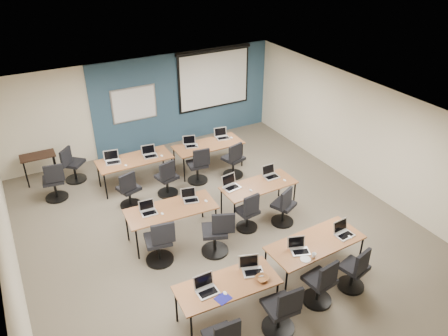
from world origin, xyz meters
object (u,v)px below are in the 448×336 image
training_table_front_left (227,286)px  training_table_mid_right (259,186)px  training_table_back_left (135,160)px  laptop_4 (148,210)px  training_table_front_right (315,244)px  laptop_3 (343,231)px  laptop_6 (231,184)px  utility_table (38,159)px  training_table_mid_left (171,210)px  projector_screen (214,76)px  task_chair_7 (284,209)px  laptop_10 (191,144)px  task_chair_4 (160,245)px  laptop_5 (190,197)px  laptop_11 (222,136)px  task_chair_9 (167,181)px  task_chair_6 (248,215)px  task_chair_11 (234,162)px  laptop_2 (299,248)px  task_chair_8 (129,192)px  task_chair_2 (321,285)px  task_chair_1 (282,313)px  whiteboard (134,104)px  laptop_1 (251,268)px  laptop_8 (112,159)px  spare_chair_b (55,184)px  spare_chair_a (72,167)px  laptop_7 (270,174)px  task_chair_10 (198,168)px  task_chair_3 (355,272)px  laptop_9 (150,153)px

training_table_front_left → training_table_mid_right: 3.16m
training_table_back_left → laptop_4: laptop_4 is taller
training_table_front_right → laptop_3: laptop_3 is taller
laptop_6 → utility_table: laptop_6 is taller
training_table_mid_left → projector_screen: bearing=56.2°
task_chair_7 → laptop_10: bearing=78.7°
training_table_mid_right → task_chair_4: (-2.61, -0.54, -0.26)m
laptop_5 → laptop_11: 3.10m
training_table_mid_left → task_chair_9: task_chair_9 is taller
task_chair_4 → task_chair_6: size_ratio=1.08×
task_chair_11 → task_chair_6: bearing=-127.7°
laptop_2 → laptop_3: size_ratio=0.95×
task_chair_8 → laptop_4: bearing=-107.6°
task_chair_2 → laptop_11: bearing=72.1°
training_table_mid_left → laptop_4: 0.48m
training_table_back_left → task_chair_2: task_chair_2 is taller
training_table_mid_right → laptop_4: (-2.55, 0.18, 0.11)m
utility_table → task_chair_1: bearing=-67.7°
whiteboard → task_chair_1: (-0.10, -7.31, -1.02)m
training_table_mid_left → utility_table: (-2.07, 3.74, -0.04)m
training_table_mid_left → task_chair_7: 2.46m
laptop_1 → laptop_6: bearing=87.1°
task_chair_6 → task_chair_7: (0.79, -0.20, 0.01)m
laptop_8 → task_chair_11: bearing=-8.6°
laptop_8 → task_chair_11: 3.06m
laptop_11 → spare_chair_b: spare_chair_b is taller
spare_chair_a → task_chair_6: bearing=-101.2°
training_table_back_left → laptop_2: size_ratio=5.69×
task_chair_11 → spare_chair_b: size_ratio=1.00×
task_chair_4 → task_chair_11: size_ratio=1.02×
training_table_mid_left → task_chair_2: 3.34m
task_chair_2 → laptop_3: bearing=24.1°
laptop_7 → spare_chair_b: spare_chair_b is taller
task_chair_2 → spare_chair_a: spare_chair_a is taller
training_table_mid_left → task_chair_10: (1.46, 1.75, -0.27)m
laptop_10 → utility_table: bearing=176.0°
laptop_3 → laptop_1: bearing=176.3°
laptop_1 → training_table_front_left: bearing=-152.5°
task_chair_2 → laptop_11: task_chair_2 is taller
task_chair_3 → task_chair_10: bearing=86.1°
task_chair_1 → laptop_5: 3.26m
task_chair_10 → laptop_5: bearing=-113.4°
laptop_8 → laptop_9: 0.92m
task_chair_7 → spare_chair_b: size_ratio=0.97×
task_chair_7 → laptop_3: bearing=-107.3°
laptop_7 → task_chair_7: laptop_7 is taller
task_chair_4 → task_chair_10: size_ratio=1.03×
task_chair_3 → task_chair_7: (0.02, 2.23, 0.00)m
laptop_10 → training_table_mid_right: bearing=-61.9°
laptop_8 → utility_table: 2.00m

